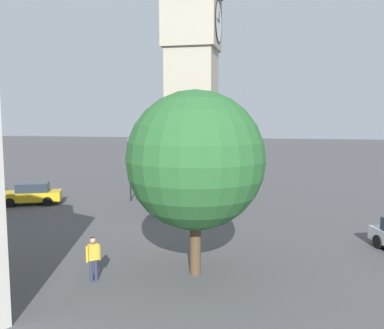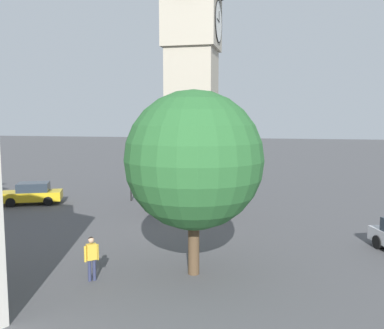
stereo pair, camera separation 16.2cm
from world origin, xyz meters
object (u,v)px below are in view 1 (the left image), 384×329
Objects in this scene: clock_tower at (192,36)px; road_sign at (159,174)px; pedestrian at (93,255)px; tree at (195,160)px; car_blue_kerb at (31,194)px; car_red_corner at (180,181)px; lamp_post at (130,159)px.

clock_tower reaches higher than road_sign.
pedestrian is 5.21m from tree.
tree reaches higher than road_sign.
car_blue_kerb is at bearing -92.29° from clock_tower.
car_red_corner is at bearing 170.16° from road_sign.
pedestrian is at bearing -6.49° from clock_tower.
clock_tower is 12.16m from tree.
car_blue_kerb is 17.88m from tree.
lamp_post is 2.56m from road_sign.
clock_tower is 13.52m from car_red_corner.
tree is 15.72m from road_sign.
car_red_corner is (-7.88, 8.94, 0.00)m from car_blue_kerb.
road_sign reaches higher than car_blue_kerb.
road_sign is (3.95, -0.69, 1.14)m from car_red_corner.
lamp_post is at bearing 111.53° from car_blue_kerb.
clock_tower reaches higher than tree.
car_red_corner is at bearing 155.17° from lamp_post.
clock_tower is 9.96m from lamp_post.
clock_tower reaches higher than lamp_post.
car_blue_kerb is 15.88m from pedestrian.
clock_tower is at bearing 87.71° from car_blue_kerb.
lamp_post is (-3.02, -5.26, -7.90)m from clock_tower.
tree reaches higher than car_blue_kerb.
car_blue_kerb is 9.21m from road_sign.
lamp_post is at bearing -119.89° from clock_tower.
car_red_corner is 6.33m from lamp_post.
road_sign reaches higher than pedestrian.
car_blue_kerb is 11.91m from car_red_corner.
lamp_post reaches higher than car_blue_kerb.
tree is at bearing 112.77° from pedestrian.
pedestrian is (11.97, 10.42, 0.25)m from car_blue_kerb.
clock_tower is 6.76× the size of road_sign.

